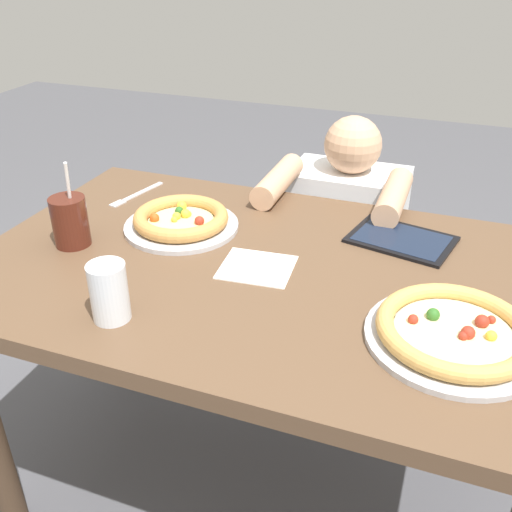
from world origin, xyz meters
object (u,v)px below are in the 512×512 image
at_px(drink_cup_colored, 70,221).
at_px(fork, 135,195).
at_px(pizza_far, 181,220).
at_px(water_cup_clear, 109,291).
at_px(diner_seated, 342,263).
at_px(tablet, 401,239).
at_px(pizza_near, 454,332).

height_order(drink_cup_colored, fork, drink_cup_colored).
relative_size(pizza_far, fork, 1.44).
bearing_deg(pizza_far, water_cup_clear, -82.83).
bearing_deg(diner_seated, tablet, -61.93).
bearing_deg(pizza_far, diner_seated, 58.79).
bearing_deg(tablet, diner_seated, 118.07).
bearing_deg(drink_cup_colored, pizza_far, 39.12).
xyz_separation_m(pizza_near, diner_seated, (-0.36, 0.77, -0.35)).
relative_size(pizza_near, drink_cup_colored, 1.52).
bearing_deg(drink_cup_colored, tablet, 21.50).
xyz_separation_m(pizza_far, water_cup_clear, (0.05, -0.40, 0.04)).
bearing_deg(pizza_far, pizza_near, -19.72).
height_order(pizza_near, tablet, pizza_near).
distance_m(pizza_near, water_cup_clear, 0.65).
bearing_deg(fork, pizza_near, -22.97).
bearing_deg(drink_cup_colored, fork, 92.16).
height_order(drink_cup_colored, tablet, drink_cup_colored).
xyz_separation_m(pizza_far, diner_seated, (0.32, 0.53, -0.35)).
relative_size(pizza_far, water_cup_clear, 2.43).
relative_size(water_cup_clear, diner_seated, 0.13).
bearing_deg(diner_seated, fork, -143.94).
distance_m(pizza_near, tablet, 0.40).
xyz_separation_m(water_cup_clear, diner_seated, (0.27, 0.93, -0.39)).
xyz_separation_m(pizza_near, drink_cup_colored, (-0.89, 0.08, 0.04)).
bearing_deg(diner_seated, water_cup_clear, -106.24).
bearing_deg(water_cup_clear, tablet, 47.14).
bearing_deg(fork, drink_cup_colored, -87.84).
distance_m(water_cup_clear, fork, 0.60).
relative_size(tablet, diner_seated, 0.29).
height_order(pizza_near, water_cup_clear, water_cup_clear).
height_order(pizza_near, fork, pizza_near).
distance_m(drink_cup_colored, fork, 0.31).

